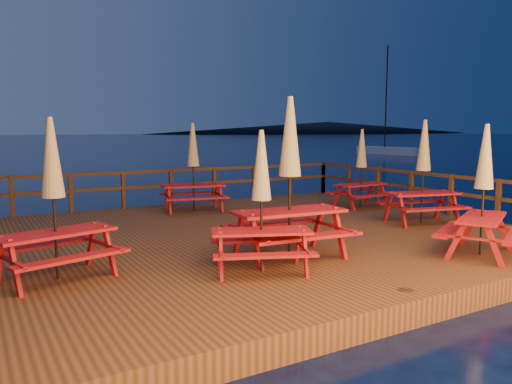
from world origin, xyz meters
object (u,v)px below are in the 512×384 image
Objects in this scene: sailboat at (388,151)px; picnic_table_2 at (361,167)px; picnic_table_0 at (261,199)px; picnic_table_1 at (290,175)px.

picnic_table_2 is (-28.99, -27.84, 1.21)m from sailboat.
sailboat reaches higher than picnic_table_2.
picnic_table_1 reaches higher than picnic_table_0.
picnic_table_1 is 6.38m from picnic_table_2.
picnic_table_0 is at bearing -143.02° from sailboat.
picnic_table_1 is (0.91, 0.54, 0.30)m from picnic_table_0.
picnic_table_0 is 7.43m from picnic_table_2.
sailboat reaches higher than picnic_table_1.
picnic_table_2 reaches higher than picnic_table_0.
sailboat is at bearing 41.59° from picnic_table_2.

